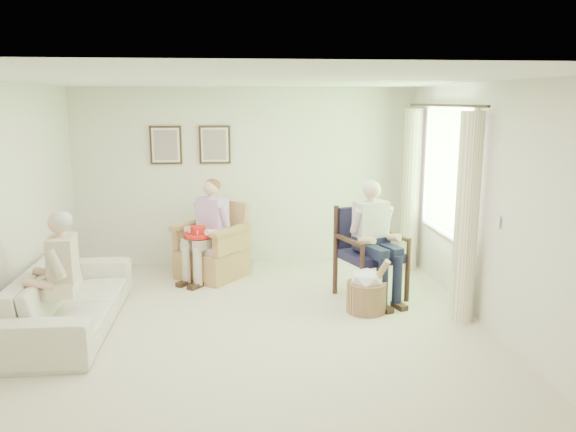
# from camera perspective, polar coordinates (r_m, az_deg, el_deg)

# --- Properties ---
(floor) EXTENTS (5.50, 5.50, 0.00)m
(floor) POSITION_cam_1_polar(r_m,az_deg,el_deg) (6.03, -3.43, -11.89)
(floor) COLOR beige
(floor) RESTS_ON ground
(back_wall) EXTENTS (5.00, 0.04, 2.60)m
(back_wall) POSITION_cam_1_polar(r_m,az_deg,el_deg) (8.36, -4.26, 3.99)
(back_wall) COLOR silver
(back_wall) RESTS_ON ground
(front_wall) EXTENTS (5.00, 0.04, 2.60)m
(front_wall) POSITION_cam_1_polar(r_m,az_deg,el_deg) (3.00, -1.70, -9.98)
(front_wall) COLOR silver
(front_wall) RESTS_ON ground
(right_wall) EXTENTS (0.04, 5.50, 2.60)m
(right_wall) POSITION_cam_1_polar(r_m,az_deg,el_deg) (6.24, 19.99, 0.73)
(right_wall) COLOR silver
(right_wall) RESTS_ON ground
(ceiling) EXTENTS (5.00, 5.50, 0.02)m
(ceiling) POSITION_cam_1_polar(r_m,az_deg,el_deg) (5.54, -3.77, 13.63)
(ceiling) COLOR white
(ceiling) RESTS_ON back_wall
(window) EXTENTS (0.13, 2.50, 1.63)m
(window) POSITION_cam_1_polar(r_m,az_deg,el_deg) (7.28, 15.87, 4.72)
(window) COLOR #2D6B23
(window) RESTS_ON right_wall
(curtain_left) EXTENTS (0.34, 0.34, 2.30)m
(curtain_left) POSITION_cam_1_polar(r_m,az_deg,el_deg) (6.40, 17.69, -0.24)
(curtain_left) COLOR #FEEFC7
(curtain_left) RESTS_ON ground
(curtain_right) EXTENTS (0.34, 0.34, 2.30)m
(curtain_right) POSITION_cam_1_polar(r_m,az_deg,el_deg) (8.21, 12.36, 2.56)
(curtain_right) COLOR #FEEFC7
(curtain_right) RESTS_ON ground
(framed_print_left) EXTENTS (0.45, 0.05, 0.55)m
(framed_print_left) POSITION_cam_1_polar(r_m,az_deg,el_deg) (8.32, -12.31, 7.05)
(framed_print_left) COLOR #382114
(framed_print_left) RESTS_ON back_wall
(framed_print_right) EXTENTS (0.45, 0.05, 0.55)m
(framed_print_right) POSITION_cam_1_polar(r_m,az_deg,el_deg) (8.27, -7.45, 7.19)
(framed_print_right) COLOR #382114
(framed_print_right) RESTS_ON back_wall
(wicker_armchair) EXTENTS (0.81, 0.80, 1.03)m
(wicker_armchair) POSITION_cam_1_polar(r_m,az_deg,el_deg) (7.87, -7.74, -3.78)
(wicker_armchair) COLOR tan
(wicker_armchair) RESTS_ON ground
(wood_armchair) EXTENTS (0.72, 0.67, 1.10)m
(wood_armchair) POSITION_cam_1_polar(r_m,az_deg,el_deg) (7.07, 8.27, -3.25)
(wood_armchair) COLOR black
(wood_armchair) RESTS_ON ground
(sofa) EXTENTS (2.27, 0.89, 0.66)m
(sofa) POSITION_cam_1_polar(r_m,az_deg,el_deg) (6.51, -21.18, -7.75)
(sofa) COLOR silver
(sofa) RESTS_ON ground
(person_wicker) EXTENTS (0.40, 0.63, 1.35)m
(person_wicker) POSITION_cam_1_polar(r_m,az_deg,el_deg) (7.63, -7.87, -0.73)
(person_wicker) COLOR #C2B19C
(person_wicker) RESTS_ON ground
(person_dark) EXTENTS (0.40, 0.63, 1.44)m
(person_dark) POSITION_cam_1_polar(r_m,az_deg,el_deg) (6.84, 8.69, -1.58)
(person_dark) COLOR #181C35
(person_dark) RESTS_ON ground
(person_sofa) EXTENTS (0.42, 0.62, 1.31)m
(person_sofa) POSITION_cam_1_polar(r_m,az_deg,el_deg) (6.07, -22.34, -5.06)
(person_sofa) COLOR beige
(person_sofa) RESTS_ON ground
(red_hat) EXTENTS (0.38, 0.38, 0.14)m
(red_hat) POSITION_cam_1_polar(r_m,az_deg,el_deg) (7.51, -9.12, -1.74)
(red_hat) COLOR red
(red_hat) RESTS_ON person_wicker
(hatbox) EXTENTS (0.59, 0.59, 0.67)m
(hatbox) POSITION_cam_1_polar(r_m,az_deg,el_deg) (6.59, 8.01, -7.46)
(hatbox) COLOR tan
(hatbox) RESTS_ON ground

